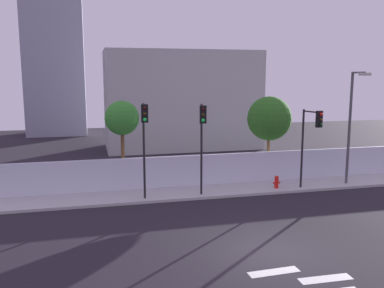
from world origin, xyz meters
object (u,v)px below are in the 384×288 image
(traffic_light_center, at_px, (144,131))
(roadside_tree_leftmost, at_px, (122,119))
(traffic_light_left, at_px, (202,131))
(traffic_light_right, at_px, (311,132))
(fire_hydrant, at_px, (277,181))
(street_lamp_curbside, at_px, (352,119))
(roadside_tree_midleft, at_px, (269,119))

(traffic_light_center, distance_m, roadside_tree_leftmost, 3.70)
(traffic_light_left, relative_size, roadside_tree_leftmost, 0.96)
(roadside_tree_leftmost, bearing_deg, traffic_light_center, -77.02)
(traffic_light_right, height_order, fire_hydrant, traffic_light_right)
(traffic_light_right, relative_size, roadside_tree_leftmost, 0.88)
(traffic_light_left, xyz_separation_m, fire_hydrant, (4.66, 0.78, -3.19))
(fire_hydrant, bearing_deg, street_lamp_curbside, -2.64)
(fire_hydrant, distance_m, roadside_tree_midleft, 4.52)
(fire_hydrant, height_order, roadside_tree_leftmost, roadside_tree_leftmost)
(fire_hydrant, bearing_deg, roadside_tree_leftmost, 160.68)
(traffic_light_left, distance_m, roadside_tree_leftmost, 5.36)
(traffic_light_left, xyz_separation_m, traffic_light_right, (6.26, -0.04, -0.27))
(traffic_light_left, xyz_separation_m, street_lamp_curbside, (9.18, 0.57, 0.33))
(traffic_light_right, relative_size, fire_hydrant, 6.29)
(roadside_tree_leftmost, relative_size, roadside_tree_midleft, 0.97)
(traffic_light_center, height_order, fire_hydrant, traffic_light_center)
(traffic_light_center, bearing_deg, traffic_light_left, -2.91)
(traffic_light_center, bearing_deg, roadside_tree_leftmost, 102.98)
(traffic_light_left, bearing_deg, traffic_light_center, 177.09)
(traffic_light_left, relative_size, traffic_light_right, 1.09)
(roadside_tree_midleft, bearing_deg, traffic_light_center, -156.89)
(fire_hydrant, relative_size, roadside_tree_midleft, 0.14)
(traffic_light_center, relative_size, fire_hydrant, 6.95)
(traffic_light_left, height_order, roadside_tree_midleft, roadside_tree_midleft)
(roadside_tree_midleft, bearing_deg, traffic_light_right, -77.84)
(fire_hydrant, height_order, roadside_tree_midleft, roadside_tree_midleft)
(fire_hydrant, xyz_separation_m, roadside_tree_midleft, (0.78, 2.97, 3.31))
(roadside_tree_leftmost, bearing_deg, fire_hydrant, -19.32)
(traffic_light_left, height_order, fire_hydrant, traffic_light_left)
(traffic_light_right, distance_m, roadside_tree_leftmost, 10.78)
(traffic_light_center, relative_size, roadside_tree_midleft, 0.95)
(street_lamp_curbside, relative_size, roadside_tree_midleft, 1.26)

